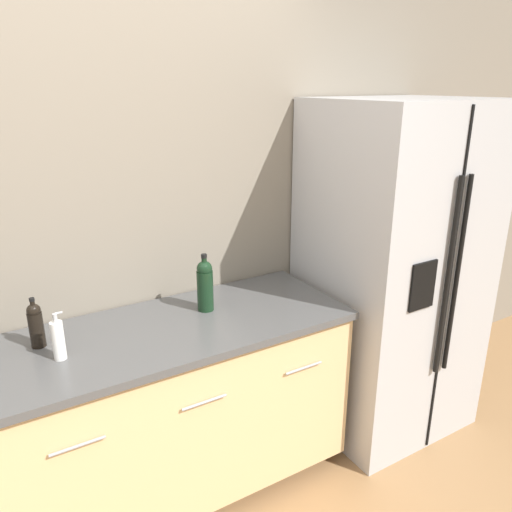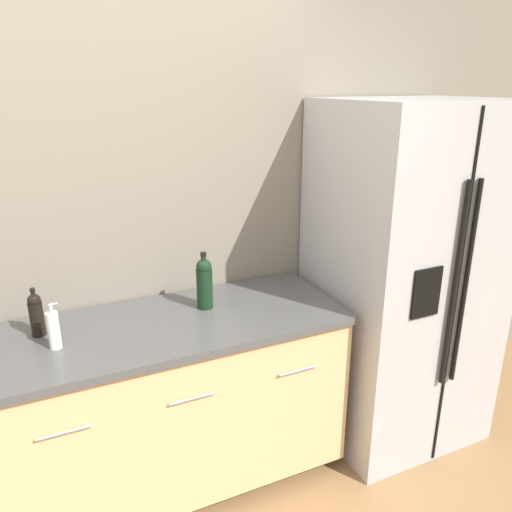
{
  "view_description": "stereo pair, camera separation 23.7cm",
  "coord_description": "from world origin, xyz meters",
  "px_view_note": "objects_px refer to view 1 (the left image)",
  "views": [
    {
      "loc": [
        -0.36,
        -0.95,
        1.95
      ],
      "look_at": [
        0.8,
        0.97,
        1.16
      ],
      "focal_mm": 35.0,
      "sensor_mm": 36.0,
      "label": 1
    },
    {
      "loc": [
        -0.15,
        -1.06,
        1.95
      ],
      "look_at": [
        0.8,
        0.97,
        1.16
      ],
      "focal_mm": 35.0,
      "sensor_mm": 36.0,
      "label": 2
    }
  ],
  "objects_px": {
    "refrigerator": "(391,272)",
    "wine_bottle": "(205,284)",
    "oil_bottle": "(36,324)",
    "soap_dispenser": "(58,340)"
  },
  "relations": [
    {
      "from": "refrigerator",
      "to": "wine_bottle",
      "type": "distance_m",
      "value": 1.1
    },
    {
      "from": "wine_bottle",
      "to": "soap_dispenser",
      "type": "relative_size",
      "value": 1.41
    },
    {
      "from": "oil_bottle",
      "to": "refrigerator",
      "type": "bearing_deg",
      "value": -5.48
    },
    {
      "from": "refrigerator",
      "to": "wine_bottle",
      "type": "xyz_separation_m",
      "value": [
        -1.09,
        0.14,
        0.11
      ]
    },
    {
      "from": "refrigerator",
      "to": "soap_dispenser",
      "type": "bearing_deg",
      "value": 179.12
    },
    {
      "from": "refrigerator",
      "to": "oil_bottle",
      "type": "xyz_separation_m",
      "value": [
        -1.83,
        0.18,
        0.08
      ]
    },
    {
      "from": "oil_bottle",
      "to": "wine_bottle",
      "type": "bearing_deg",
      "value": -2.94
    },
    {
      "from": "wine_bottle",
      "to": "oil_bottle",
      "type": "distance_m",
      "value": 0.75
    },
    {
      "from": "refrigerator",
      "to": "oil_bottle",
      "type": "relative_size",
      "value": 8.6
    },
    {
      "from": "soap_dispenser",
      "to": "oil_bottle",
      "type": "height_order",
      "value": "oil_bottle"
    }
  ]
}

